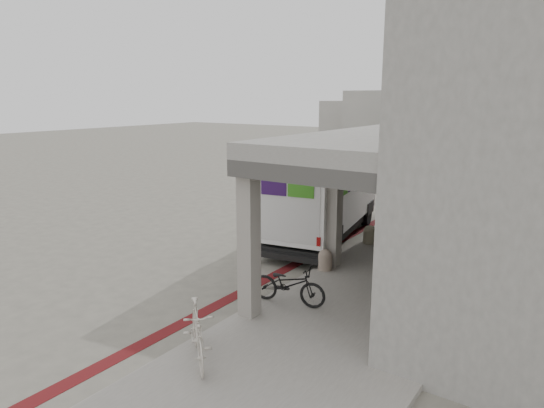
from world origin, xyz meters
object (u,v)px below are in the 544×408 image
Objects in this scene: bicycle_black at (289,284)px; bicycle_cream at (197,333)px; utility_cabinet at (453,249)px; bench at (431,285)px; fedex_truck at (324,193)px.

bicycle_cream is (0.00, -3.11, 0.07)m from bicycle_black.
utility_cabinet reaches higher than bicycle_black.
utility_cabinet is 5.48m from bicycle_black.
bench is 1.14× the size of bicycle_cream.
bicycle_cream reaches higher than bench.
bench is 5.96m from bicycle_cream.
fedex_truck is at bearing -179.18° from utility_cabinet.
bench is at bearing 14.45° from bicycle_cream.
fedex_truck is 3.52× the size of bench.
utility_cabinet is at bearing -20.07° from fedex_truck.
bicycle_cream is at bearing -86.13° from fedex_truck.
fedex_truck reaches higher than bicycle_cream.
fedex_truck is 6.19m from bicycle_black.
bench is (4.91, -3.49, -1.16)m from fedex_truck.
utility_cabinet is (4.71, -0.82, -0.98)m from fedex_truck.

